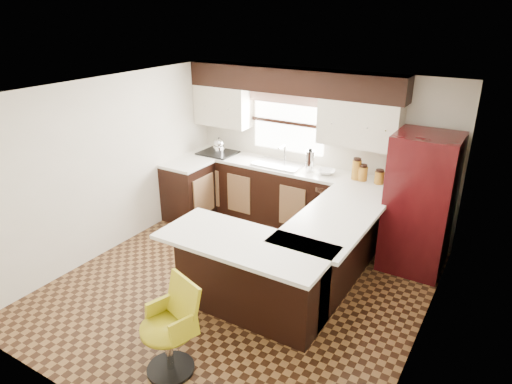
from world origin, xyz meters
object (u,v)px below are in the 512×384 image
Objects in this scene: peninsula_return at (251,277)px; bar_chair at (167,330)px; refrigerator at (420,204)px; peninsula_long at (329,252)px.

bar_chair reaches higher than peninsula_return.
bar_chair is (-1.50, -3.12, -0.44)m from refrigerator.
peninsula_long is at bearing 90.18° from bar_chair.
peninsula_return is at bearing -123.96° from refrigerator.
bar_chair reaches higher than peninsula_long.
bar_chair is at bearing -98.68° from peninsula_return.
refrigerator is (1.32, 1.96, 0.46)m from peninsula_return.
peninsula_long is 2.26m from bar_chair.
refrigerator reaches higher than peninsula_return.
refrigerator is at bearing 51.06° from peninsula_long.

